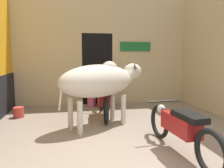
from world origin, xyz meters
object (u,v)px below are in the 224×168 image
object	(u,v)px
motorcycle_far	(103,100)
plastic_stool	(92,100)
shopkeeper_seated	(103,88)
bucket	(19,112)
motorcycle_near	(181,127)
cow	(101,81)

from	to	relation	value
motorcycle_far	plastic_stool	bearing A→B (deg)	99.77
motorcycle_far	shopkeeper_seated	world-z (taller)	shopkeeper_seated
shopkeeper_seated	motorcycle_far	bearing A→B (deg)	-97.61
plastic_stool	bucket	world-z (taller)	plastic_stool
motorcycle_near	bucket	bearing A→B (deg)	138.76
cow	bucket	size ratio (longest dim) A/B	8.30
cow	plastic_stool	bearing A→B (deg)	91.50
plastic_stool	motorcycle_near	bearing A→B (deg)	-72.94
motorcycle_far	shopkeeper_seated	bearing A→B (deg)	82.39
motorcycle_near	motorcycle_far	xyz separation A→B (m)	(-0.88, 2.36, -0.01)
shopkeeper_seated	plastic_stool	bearing A→B (deg)	161.67
motorcycle_far	shopkeeper_seated	distance (m)	1.09
motorcycle_near	motorcycle_far	bearing A→B (deg)	110.54
motorcycle_far	bucket	bearing A→B (deg)	172.63
plastic_stool	cow	bearing A→B (deg)	-88.50
motorcycle_near	plastic_stool	world-z (taller)	motorcycle_near
motorcycle_far	bucket	xyz separation A→B (m)	(-2.12, 0.27, -0.29)
shopkeeper_seated	cow	bearing A→B (deg)	-99.19
cow	plastic_stool	xyz separation A→B (m)	(-0.05, 1.95, -0.80)
motorcycle_near	motorcycle_far	world-z (taller)	motorcycle_near
motorcycle_far	motorcycle_near	bearing A→B (deg)	-69.46
plastic_stool	bucket	bearing A→B (deg)	-154.52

